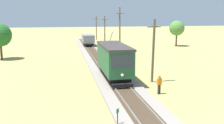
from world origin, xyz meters
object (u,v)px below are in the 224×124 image
utility_pole_near_tram (153,50)px  gravel_pile (108,45)px  utility_pole_mid (120,32)px  tree_right_near (177,28)px  utility_pole_far (105,31)px  trackside_signal_marker (118,116)px  tree_left_near (0,35)px  red_tram (114,60)px  freight_car (88,39)px  track_worker (159,83)px  utility_pole_distant (96,28)px

utility_pole_near_tram → gravel_pile: size_ratio=3.08×
utility_pole_mid → tree_right_near: 19.80m
utility_pole_far → trackside_signal_marker: bearing=-98.1°
utility_pole_near_tram → trackside_signal_marker: utility_pole_near_tram is taller
utility_pole_far → tree_left_near: size_ratio=1.19×
red_tram → freight_car: red_tram is taller
tree_left_near → freight_car: bearing=42.3°
utility_pole_near_tram → utility_pole_far: bearing=90.0°
red_tram → utility_pole_near_tram: bearing=-26.8°
utility_pole_far → track_worker: size_ratio=3.73×
utility_pole_mid → gravel_pile: utility_pole_mid is taller
track_worker → tree_right_near: size_ratio=0.32×
freight_car → gravel_pile: size_ratio=2.44×
freight_car → utility_pole_far: 4.18m
track_worker → tree_left_near: tree_left_near is taller
utility_pole_near_tram → utility_pole_mid: bearing=90.0°
tree_left_near → tree_right_near: tree_right_near is taller
freight_car → utility_pole_near_tram: bearing=-83.1°
freight_car → utility_pole_distant: (3.74, 14.53, 1.80)m
utility_pole_near_tram → utility_pole_mid: (-0.00, 15.80, 0.78)m
tree_left_near → track_worker: bearing=-50.1°
utility_pole_near_tram → trackside_signal_marker: bearing=-120.9°
utility_pole_mid → utility_pole_far: 15.29m
tree_left_near → tree_right_near: bearing=17.3°
freight_car → utility_pole_mid: utility_pole_mid is taller
utility_pole_distant → tree_right_near: bearing=-48.2°
utility_pole_far → utility_pole_mid: bearing=-90.0°
utility_pole_distant → tree_left_near: (-18.63, -28.05, 0.46)m
utility_pole_distant → freight_car: bearing=-104.4°
red_tram → track_worker: size_ratio=4.79×
utility_pole_mid → gravel_pile: 14.41m
track_worker → freight_car: bearing=168.4°
trackside_signal_marker → utility_pole_mid: bearing=77.2°
freight_car → tree_right_near: (19.31, -2.90, 2.41)m
tree_left_near → utility_pole_distant: bearing=56.4°
utility_pole_near_tram → utility_pole_far: (-0.00, 31.08, 0.05)m
freight_car → trackside_signal_marker: freight_car is taller
utility_pole_mid → trackside_signal_marker: (-5.80, -25.50, -3.49)m
tree_left_near → utility_pole_near_tram: bearing=-43.0°
utility_pole_near_tram → utility_pole_distant: (0.00, 45.45, -0.02)m
track_worker → gravel_pile: bearing=161.4°
gravel_pile → tree_right_near: size_ratio=0.38×
freight_car → utility_pole_near_tram: (3.74, -30.93, 1.81)m
utility_pole_mid → tree_right_near: size_ratio=1.44×
gravel_pile → utility_pole_far: bearing=111.5°
utility_pole_mid → utility_pole_far: utility_pole_mid is taller
utility_pole_distant → trackside_signal_marker: (-5.80, -55.15, -2.69)m
freight_car → tree_right_near: bearing=-8.5°
freight_car → utility_pole_mid: 15.79m
track_worker → utility_pole_far: bearing=162.3°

